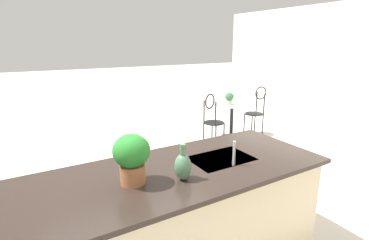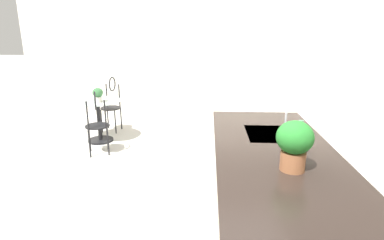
{
  "view_description": "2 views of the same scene",
  "coord_description": "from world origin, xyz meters",
  "px_view_note": "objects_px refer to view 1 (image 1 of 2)",
  "views": [
    {
      "loc": [
        1.23,
        2.79,
        1.94
      ],
      "look_at": [
        -0.71,
        -0.42,
        0.92
      ],
      "focal_mm": 26.77,
      "sensor_mm": 36.0,
      "label": 1
    },
    {
      "loc": [
        2.82,
        0.25,
        1.96
      ],
      "look_at": [
        -0.52,
        0.08,
        0.97
      ],
      "focal_mm": 29.56,
      "sensor_mm": 36.0,
      "label": 2
    }
  ],
  "objects_px": {
    "chair_by_island": "(212,118)",
    "chair_near_window": "(256,108)",
    "vase_on_counter": "(183,166)",
    "potted_plant_counter_near": "(132,156)",
    "bistro_table": "(232,118)",
    "potted_plant_on_table": "(229,98)"
  },
  "relations": [
    {
      "from": "potted_plant_counter_near",
      "to": "vase_on_counter",
      "type": "bearing_deg",
      "value": 158.17
    },
    {
      "from": "chair_by_island",
      "to": "vase_on_counter",
      "type": "xyz_separation_m",
      "value": [
        2.04,
        2.5,
        0.46
      ]
    },
    {
      "from": "chair_by_island",
      "to": "potted_plant_on_table",
      "type": "bearing_deg",
      "value": -165.47
    },
    {
      "from": "bistro_table",
      "to": "chair_by_island",
      "type": "distance_m",
      "value": 0.66
    },
    {
      "from": "chair_near_window",
      "to": "chair_by_island",
      "type": "xyz_separation_m",
      "value": [
        1.26,
        0.15,
        0.0
      ]
    },
    {
      "from": "chair_near_window",
      "to": "potted_plant_on_table",
      "type": "height_order",
      "value": "chair_near_window"
    },
    {
      "from": "bistro_table",
      "to": "chair_near_window",
      "type": "bearing_deg",
      "value": 176.2
    },
    {
      "from": "potted_plant_counter_near",
      "to": "vase_on_counter",
      "type": "relative_size",
      "value": 1.33
    },
    {
      "from": "chair_by_island",
      "to": "chair_near_window",
      "type": "bearing_deg",
      "value": -173.29
    },
    {
      "from": "chair_by_island",
      "to": "vase_on_counter",
      "type": "bearing_deg",
      "value": 50.71
    },
    {
      "from": "vase_on_counter",
      "to": "potted_plant_counter_near",
      "type": "bearing_deg",
      "value": -21.83
    },
    {
      "from": "bistro_table",
      "to": "chair_by_island",
      "type": "relative_size",
      "value": 0.77
    },
    {
      "from": "potted_plant_on_table",
      "to": "vase_on_counter",
      "type": "bearing_deg",
      "value": 45.99
    },
    {
      "from": "bistro_table",
      "to": "potted_plant_on_table",
      "type": "relative_size",
      "value": 3.28
    },
    {
      "from": "chair_by_island",
      "to": "potted_plant_on_table",
      "type": "distance_m",
      "value": 0.59
    },
    {
      "from": "bistro_table",
      "to": "chair_by_island",
      "type": "height_order",
      "value": "chair_by_island"
    },
    {
      "from": "chair_near_window",
      "to": "chair_by_island",
      "type": "relative_size",
      "value": 1.0
    },
    {
      "from": "chair_near_window",
      "to": "chair_by_island",
      "type": "distance_m",
      "value": 1.27
    },
    {
      "from": "potted_plant_on_table",
      "to": "potted_plant_counter_near",
      "type": "relative_size",
      "value": 0.64
    },
    {
      "from": "chair_by_island",
      "to": "potted_plant_on_table",
      "type": "relative_size",
      "value": 4.27
    },
    {
      "from": "chair_by_island",
      "to": "vase_on_counter",
      "type": "relative_size",
      "value": 3.62
    },
    {
      "from": "chair_by_island",
      "to": "potted_plant_on_table",
      "type": "height_order",
      "value": "chair_by_island"
    }
  ]
}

